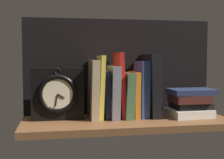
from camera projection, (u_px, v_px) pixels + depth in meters
The scene contains 13 objects.
ground_plane at pixel (127, 122), 117.19cm from camera, with size 78.76×29.23×2.50cm, color brown.
back_panel at pixel (119, 67), 129.47cm from camera, with size 78.76×1.20×39.33cm, color black.
book_tan_shortstories at pixel (94, 89), 119.21cm from camera, with size 2.89×15.56×22.51cm, color tan.
book_yellow_seinlanguage at pixel (100, 87), 119.62cm from camera, with size 1.64×14.02×24.27cm, color gold.
book_navy_bierce at pixel (106, 94), 120.22cm from camera, with size 2.10×12.23×18.40cm, color #192147.
book_gray_chess at pixel (113, 92), 120.69cm from camera, with size 3.13×16.41×20.20cm, color gray.
book_red_requiem at pixel (120, 85), 121.00cm from camera, with size 1.76×13.32×25.43cm, color red.
book_green_romantic at pixel (127, 95), 121.79cm from camera, with size 3.24×15.87×17.58cm, color #476B44.
book_orange_pandolfini at pixel (134, 94), 122.33cm from camera, with size 2.23×13.18×17.85cm, color orange.
book_blue_modern at pixel (142, 89), 122.74cm from camera, with size 3.27×13.55×22.01cm, color #2D4C8E.
book_black_skeptic at pixel (151, 85), 123.37cm from camera, with size 4.05×16.25×24.72cm, color black.
framed_clock at pixel (58, 94), 115.92cm from camera, with size 19.57×7.04×19.57cm.
book_stack_side at pixel (190, 103), 122.43cm from camera, with size 18.55×14.66×11.03cm.
Camera 1 is at (-26.73, -112.76, 23.33)cm, focal length 49.37 mm.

